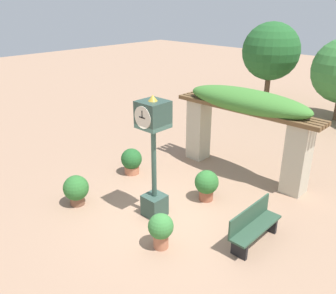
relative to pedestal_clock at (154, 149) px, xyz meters
The scene contains 8 objects.
ground_plane 1.87m from the pedestal_clock, 36.00° to the left, with size 60.00×60.00×0.00m, color #9E7A60.
pedestal_clock is the anchor object (origin of this frame).
pergola 3.60m from the pedestal_clock, 85.61° to the left, with size 4.75×1.20×2.73m.
potted_plant_near_left 2.58m from the pedestal_clock, 149.68° to the right, with size 0.68×0.68×0.84m.
potted_plant_near_right 2.09m from the pedestal_clock, 71.76° to the left, with size 0.66×0.66×0.87m.
potted_plant_far_left 2.86m from the pedestal_clock, 152.59° to the left, with size 0.66×0.66×0.83m.
potted_plant_far_right 1.89m from the pedestal_clock, 38.22° to the right, with size 0.58×0.58×0.84m.
park_bench 2.90m from the pedestal_clock, 17.53° to the left, with size 0.42×1.61×0.89m.
Camera 1 is at (5.39, -5.63, 5.18)m, focal length 38.00 mm.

